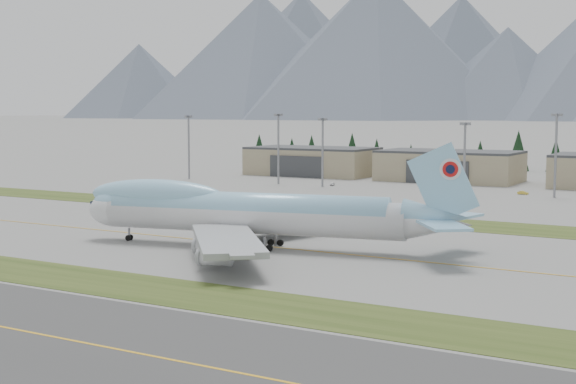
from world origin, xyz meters
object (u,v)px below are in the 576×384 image
Objects in this scene: service_vehicle_a at (332,186)px; service_vehicle_b at (523,195)px; boeing_747_freighter at (248,212)px; hangar_center at (450,166)px; hangar_left at (312,161)px.

service_vehicle_b is (61.87, 2.85, 0.00)m from service_vehicle_a.
boeing_747_freighter is 152.85m from hangar_center.
boeing_747_freighter is 23.98× the size of service_vehicle_a.
boeing_747_freighter is 23.06× the size of service_vehicle_b.
hangar_center is at bearing 35.52° from service_vehicle_a.
hangar_center is 15.41× the size of service_vehicle_a.
service_vehicle_b is at bearing -14.48° from service_vehicle_a.
boeing_747_freighter is 1.56× the size of hangar_center.
service_vehicle_a is at bearing 94.91° from service_vehicle_b.
service_vehicle_b is (34.00, -33.66, -5.39)m from hangar_center.
boeing_747_freighter is 123.06m from service_vehicle_a.
hangar_left is 95.30m from service_vehicle_b.
service_vehicle_b is (89.00, -33.66, -5.39)m from hangar_left.
hangar_left is at bearing 71.55° from service_vehicle_b.
service_vehicle_a is 0.96× the size of service_vehicle_b.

